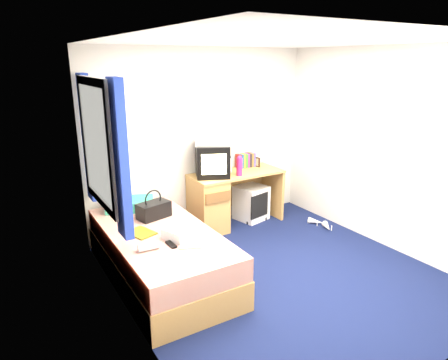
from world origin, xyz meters
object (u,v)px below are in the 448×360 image
handbag (154,210)px  colour_swatch_fan (190,247)px  vcr (212,142)px  bed (161,255)px  towel (181,232)px  picture_frame (257,162)px  water_bottle (149,247)px  pillow (130,204)px  magazine (141,233)px  remote_control (171,245)px  desk (219,199)px  white_heels (322,224)px  pink_water_bottle (239,167)px  crt_tv (212,161)px  storage_cube (251,203)px  aerosol_can (230,165)px

handbag → colour_swatch_fan: bearing=-103.2°
vcr → colour_swatch_fan: (-1.02, -1.37, -0.67)m
bed → towel: towel is taller
picture_frame → water_bottle: size_ratio=0.70×
bed → pillow: (-0.05, 0.77, 0.33)m
handbag → magazine: 0.44m
magazine → towel: bearing=-41.6°
picture_frame → remote_control: picture_frame is taller
desk → white_heels: size_ratio=2.88×
vcr → pink_water_bottle: 0.50m
desk → remote_control: (-1.24, -1.23, 0.14)m
handbag → remote_control: size_ratio=2.46×
desk → colour_swatch_fan: 1.76m
pillow → white_heels: 2.63m
pink_water_bottle → handbag: 1.40m
handbag → towel: 0.62m
bed → crt_tv: size_ratio=3.67×
crt_tv → vcr: 0.25m
bed → colour_swatch_fan: 0.59m
desk → pillow: bearing=-176.5°
desk → pink_water_bottle: bearing=-36.6°
storage_cube → towel: size_ratio=1.57×
magazine → aerosol_can: bearing=28.4°
towel → water_bottle: bearing=-164.0°
storage_cube → colour_swatch_fan: colour_swatch_fan is taller
pillow → white_heels: pillow is taller
pillow → vcr: vcr is taller
picture_frame → storage_cube: bearing=-156.2°
desk → handbag: bearing=-156.8°
colour_swatch_fan → pillow: bearing=96.7°
water_bottle → magazine: bearing=80.5°
towel → colour_swatch_fan: bearing=-97.2°
pillow → desk: (1.26, 0.08, -0.19)m
picture_frame → white_heels: picture_frame is taller
desk → aerosol_can: aerosol_can is taller
vcr → pink_water_bottle: bearing=0.3°
picture_frame → white_heels: 1.26m
white_heels → bed: bearing=-177.5°
aerosol_can → water_bottle: size_ratio=1.01×
pink_water_bottle → picture_frame: bearing=29.3°
picture_frame → colour_swatch_fan: picture_frame is taller
crt_tv → aerosol_can: crt_tv is taller
desk → colour_swatch_fan: bearing=-129.1°
aerosol_can → colour_swatch_fan: (-1.32, -1.42, -0.30)m
aerosol_can → colour_swatch_fan: bearing=-132.9°
white_heels → pillow: bearing=164.9°
magazine → vcr: bearing=32.2°
white_heels → storage_cube: bearing=131.3°
pillow → remote_control: pillow is taller
bed → picture_frame: (1.90, 0.95, 0.55)m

